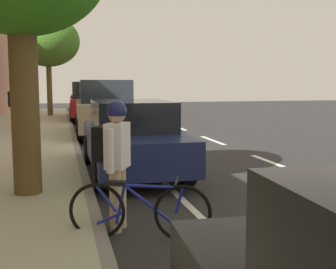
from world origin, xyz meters
TOP-DOWN VIEW (x-y plane):
  - ground at (0.00, 0.00)m, footprint 56.30×56.30m
  - sidewalk at (3.53, 0.00)m, footprint 3.54×35.19m
  - curb_edge at (1.69, 0.00)m, footprint 0.16×35.19m
  - lane_stripe_centre at (-2.77, 0.31)m, footprint 0.14×35.80m
  - lane_stripe_bike_edge at (0.22, 0.00)m, footprint 0.12×35.19m
  - parked_pickup_red_nearest at (0.64, -8.41)m, footprint 2.12×5.34m
  - parked_suv_tan_second at (0.60, -1.65)m, footprint 2.07×4.75m
  - parked_sedan_dark_blue_mid at (0.66, 4.80)m, footprint 1.84×4.40m
  - bicycle_at_curb at (1.22, 8.75)m, footprint 1.66×0.66m
  - cyclist_with_backpack at (1.44, 8.29)m, footprint 0.52×0.56m
  - street_tree_near_cyclist at (2.65, -10.82)m, footprint 3.37×3.37m
  - pedestrian_on_phone at (3.75, -3.77)m, footprint 0.60×0.33m

SIDE VIEW (x-z plane):
  - ground at x=0.00m, z-range 0.00..0.00m
  - lane_stripe_centre at x=-2.77m, z-range 0.00..0.01m
  - lane_stripe_bike_edge at x=0.22m, z-range 0.00..0.01m
  - sidewalk at x=3.53m, z-range 0.00..0.13m
  - curb_edge at x=1.69m, z-range 0.00..0.13m
  - bicycle_at_curb at x=1.22m, z-range -0.01..0.75m
  - parked_sedan_dark_blue_mid at x=0.66m, z-range -0.01..1.51m
  - parked_pickup_red_nearest at x=0.64m, z-range -0.07..1.88m
  - cyclist_with_backpack at x=1.44m, z-range 0.18..1.85m
  - parked_suv_tan_second at x=0.60m, z-range 0.03..2.02m
  - pedestrian_on_phone at x=3.75m, z-range 0.24..1.98m
  - street_tree_near_cyclist at x=2.65m, z-range 1.43..6.81m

